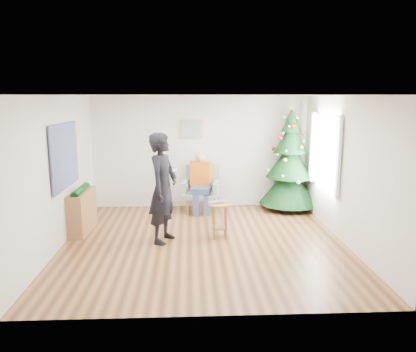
{
  "coord_description": "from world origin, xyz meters",
  "views": [
    {
      "loc": [
        -0.25,
        -6.93,
        2.58
      ],
      "look_at": [
        0.1,
        0.6,
        1.1
      ],
      "focal_mm": 35.0,
      "sensor_mm": 36.0,
      "label": 1
    }
  ],
  "objects_px": {
    "christmas_tree": "(290,162)",
    "stool": "(220,220)",
    "standing_man": "(163,188)",
    "armchair": "(201,194)",
    "console": "(82,212)"
  },
  "relations": [
    {
      "from": "christmas_tree",
      "to": "stool",
      "type": "height_order",
      "value": "christmas_tree"
    },
    {
      "from": "christmas_tree",
      "to": "armchair",
      "type": "xyz_separation_m",
      "value": [
        -2.04,
        -0.08,
        -0.71
      ]
    },
    {
      "from": "christmas_tree",
      "to": "armchair",
      "type": "height_order",
      "value": "christmas_tree"
    },
    {
      "from": "christmas_tree",
      "to": "stool",
      "type": "distance_m",
      "value": 2.7
    },
    {
      "from": "stool",
      "to": "armchair",
      "type": "bearing_deg",
      "value": 99.06
    },
    {
      "from": "armchair",
      "to": "standing_man",
      "type": "bearing_deg",
      "value": -100.8
    },
    {
      "from": "armchair",
      "to": "console",
      "type": "distance_m",
      "value": 2.71
    },
    {
      "from": "stool",
      "to": "armchair",
      "type": "distance_m",
      "value": 1.84
    },
    {
      "from": "standing_man",
      "to": "christmas_tree",
      "type": "bearing_deg",
      "value": -33.08
    },
    {
      "from": "armchair",
      "to": "standing_man",
      "type": "height_order",
      "value": "standing_man"
    },
    {
      "from": "stool",
      "to": "armchair",
      "type": "height_order",
      "value": "armchair"
    },
    {
      "from": "standing_man",
      "to": "console",
      "type": "xyz_separation_m",
      "value": [
        -1.61,
        0.59,
        -0.59
      ]
    },
    {
      "from": "christmas_tree",
      "to": "standing_man",
      "type": "distance_m",
      "value": 3.45
    },
    {
      "from": "armchair",
      "to": "standing_man",
      "type": "relative_size",
      "value": 0.52
    },
    {
      "from": "standing_man",
      "to": "console",
      "type": "distance_m",
      "value": 1.81
    }
  ]
}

